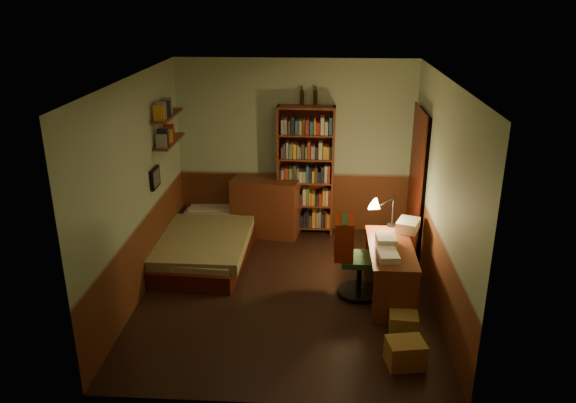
# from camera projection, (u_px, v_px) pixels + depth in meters

# --- Properties ---
(floor) EXTENTS (3.50, 4.00, 0.02)m
(floor) POSITION_uv_depth(u_px,v_px,m) (287.00, 293.00, 6.93)
(floor) COLOR black
(floor) RESTS_ON ground
(ceiling) EXTENTS (3.50, 4.00, 0.02)m
(ceiling) POSITION_uv_depth(u_px,v_px,m) (287.00, 78.00, 6.00)
(ceiling) COLOR silver
(ceiling) RESTS_ON wall_back
(wall_back) EXTENTS (3.50, 0.02, 2.60)m
(wall_back) POSITION_uv_depth(u_px,v_px,m) (295.00, 147.00, 8.34)
(wall_back) COLOR #90A681
(wall_back) RESTS_ON ground
(wall_left) EXTENTS (0.02, 4.00, 2.60)m
(wall_left) POSITION_uv_depth(u_px,v_px,m) (137.00, 190.00, 6.57)
(wall_left) COLOR #90A681
(wall_left) RESTS_ON ground
(wall_right) EXTENTS (0.02, 4.00, 2.60)m
(wall_right) POSITION_uv_depth(u_px,v_px,m) (441.00, 196.00, 6.36)
(wall_right) COLOR #90A681
(wall_right) RESTS_ON ground
(wall_front) EXTENTS (3.50, 0.02, 2.60)m
(wall_front) POSITION_uv_depth(u_px,v_px,m) (271.00, 276.00, 4.59)
(wall_front) COLOR #90A681
(wall_front) RESTS_ON ground
(doorway) EXTENTS (0.06, 0.90, 2.00)m
(doorway) POSITION_uv_depth(u_px,v_px,m) (418.00, 184.00, 7.69)
(doorway) COLOR black
(doorway) RESTS_ON ground
(door_trim) EXTENTS (0.02, 0.98, 2.08)m
(door_trim) POSITION_uv_depth(u_px,v_px,m) (415.00, 184.00, 7.69)
(door_trim) COLOR #401309
(door_trim) RESTS_ON ground
(bed) EXTENTS (1.27, 2.20, 0.63)m
(bed) POSITION_uv_depth(u_px,v_px,m) (206.00, 234.00, 7.79)
(bed) COLOR #657B47
(bed) RESTS_ON ground
(dresser) EXTENTS (1.06, 0.66, 0.88)m
(dresser) POSITION_uv_depth(u_px,v_px,m) (266.00, 206.00, 8.44)
(dresser) COLOR #5B2915
(dresser) RESTS_ON ground
(mini_stereo) EXTENTS (0.28, 0.24, 0.13)m
(mini_stereo) POSITION_uv_depth(u_px,v_px,m) (287.00, 172.00, 8.36)
(mini_stereo) COLOR #B2B2B7
(mini_stereo) RESTS_ON dresser
(bookshelf) EXTENTS (0.84, 0.30, 1.95)m
(bookshelf) POSITION_uv_depth(u_px,v_px,m) (306.00, 172.00, 8.30)
(bookshelf) COLOR #5B2915
(bookshelf) RESTS_ON ground
(bottle_left) EXTENTS (0.07, 0.07, 0.21)m
(bottle_left) POSITION_uv_depth(u_px,v_px,m) (302.00, 98.00, 8.02)
(bottle_left) COLOR black
(bottle_left) RESTS_ON bookshelf
(bottle_right) EXTENTS (0.06, 0.06, 0.21)m
(bottle_right) POSITION_uv_depth(u_px,v_px,m) (315.00, 98.00, 8.01)
(bottle_right) COLOR black
(bottle_right) RESTS_ON bookshelf
(desk) EXTENTS (0.52, 1.25, 0.67)m
(desk) POSITION_uv_depth(u_px,v_px,m) (389.00, 272.00, 6.70)
(desk) COLOR #5B2915
(desk) RESTS_ON ground
(paper_stack) EXTENTS (0.35, 0.40, 0.13)m
(paper_stack) POSITION_uv_depth(u_px,v_px,m) (408.00, 225.00, 7.01)
(paper_stack) COLOR silver
(paper_stack) RESTS_ON desk
(desk_lamp) EXTENTS (0.19, 0.19, 0.56)m
(desk_lamp) POSITION_uv_depth(u_px,v_px,m) (393.00, 206.00, 7.07)
(desk_lamp) COLOR black
(desk_lamp) RESTS_ON desk
(office_chair) EXTENTS (0.58, 0.52, 1.15)m
(office_chair) POSITION_uv_depth(u_px,v_px,m) (360.00, 252.00, 6.68)
(office_chair) COLOR #26512E
(office_chair) RESTS_ON ground
(red_jacket) EXTENTS (0.32, 0.45, 0.48)m
(red_jacket) POSITION_uv_depth(u_px,v_px,m) (350.00, 188.00, 6.36)
(red_jacket) COLOR #A02A0C
(red_jacket) RESTS_ON office_chair
(wall_shelf_lower) EXTENTS (0.20, 0.90, 0.03)m
(wall_shelf_lower) POSITION_uv_depth(u_px,v_px,m) (169.00, 141.00, 7.48)
(wall_shelf_lower) COLOR #5B2915
(wall_shelf_lower) RESTS_ON wall_left
(wall_shelf_upper) EXTENTS (0.20, 0.90, 0.03)m
(wall_shelf_upper) POSITION_uv_depth(u_px,v_px,m) (167.00, 115.00, 7.36)
(wall_shelf_upper) COLOR #5B2915
(wall_shelf_upper) RESTS_ON wall_left
(framed_picture) EXTENTS (0.04, 0.32, 0.26)m
(framed_picture) POSITION_uv_depth(u_px,v_px,m) (155.00, 178.00, 7.14)
(framed_picture) COLOR black
(framed_picture) RESTS_ON wall_left
(cardboard_box_a) EXTENTS (0.41, 0.35, 0.27)m
(cardboard_box_a) POSITION_uv_depth(u_px,v_px,m) (405.00, 353.00, 5.54)
(cardboard_box_a) COLOR olive
(cardboard_box_a) RESTS_ON ground
(cardboard_box_b) EXTENTS (0.33, 0.28, 0.22)m
(cardboard_box_b) POSITION_uv_depth(u_px,v_px,m) (403.00, 323.00, 6.08)
(cardboard_box_b) COLOR olive
(cardboard_box_b) RESTS_ON ground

